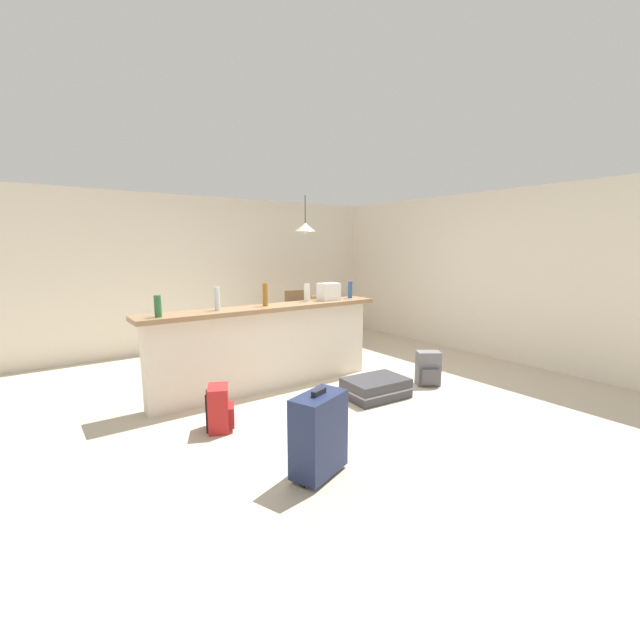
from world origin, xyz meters
TOP-DOWN VIEW (x-y plane):
  - ground_plane at (0.00, 0.00)m, footprint 13.00×13.00m
  - wall_back at (0.00, 3.05)m, footprint 6.60×0.10m
  - wall_right at (3.05, 0.30)m, footprint 0.10×6.00m
  - partition_half_wall at (-0.50, 0.40)m, footprint 2.80×0.20m
  - bar_countertop at (-0.50, 0.40)m, footprint 2.96×0.40m
  - bottle_green at (-1.73, 0.34)m, footprint 0.07×0.07m
  - bottle_clear at (-1.09, 0.41)m, footprint 0.06×0.06m
  - bottle_amber at (-0.51, 0.42)m, footprint 0.06×0.06m
  - bottle_white at (0.12, 0.48)m, footprint 0.08×0.08m
  - bottle_blue at (0.78, 0.43)m, footprint 0.06×0.06m
  - grocery_bag at (0.41, 0.41)m, footprint 0.26×0.18m
  - dining_table at (1.11, 1.87)m, footprint 1.10×0.80m
  - dining_chair_near_partition at (1.04, 1.34)m, footprint 0.44×0.44m
  - dining_chair_far_side at (1.16, 2.44)m, footprint 0.48×0.48m
  - pendant_lamp at (1.09, 1.96)m, footprint 0.34×0.34m
  - suitcase_flat_charcoal at (0.35, -0.56)m, footprint 0.85×0.54m
  - backpack_grey at (1.17, -0.62)m, footprint 0.34×0.33m
  - suitcase_upright_navy at (-1.13, -1.53)m, footprint 0.50×0.38m
  - backpack_red at (-1.42, -0.34)m, footprint 0.31×0.33m

SIDE VIEW (x-z plane):
  - ground_plane at x=0.00m, z-range -0.05..0.00m
  - suitcase_flat_charcoal at x=0.35m, z-range 0.00..0.22m
  - backpack_grey at x=1.17m, z-range -0.01..0.41m
  - backpack_red at x=-1.42m, z-range -0.01..0.41m
  - suitcase_upright_navy at x=-1.13m, z-range 0.00..0.67m
  - partition_half_wall at x=-0.50m, z-range 0.00..0.95m
  - dining_chair_near_partition at x=1.04m, z-range 0.05..0.98m
  - dining_chair_far_side at x=1.16m, z-range 0.05..0.98m
  - dining_table at x=1.11m, z-range 0.28..1.02m
  - bar_countertop at x=-0.50m, z-range 0.95..1.00m
  - bottle_green at x=-1.73m, z-range 1.00..1.22m
  - bottle_blue at x=0.78m, z-range 1.00..1.22m
  - grocery_bag at x=0.41m, z-range 1.00..1.22m
  - bottle_white at x=0.12m, z-range 1.00..1.23m
  - bottle_clear at x=-1.09m, z-range 1.00..1.26m
  - bottle_amber at x=-0.51m, z-range 1.00..1.27m
  - wall_back at x=0.00m, z-range 0.00..2.50m
  - wall_right at x=3.05m, z-range 0.00..2.50m
  - pendant_lamp at x=1.09m, z-range 1.69..2.31m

